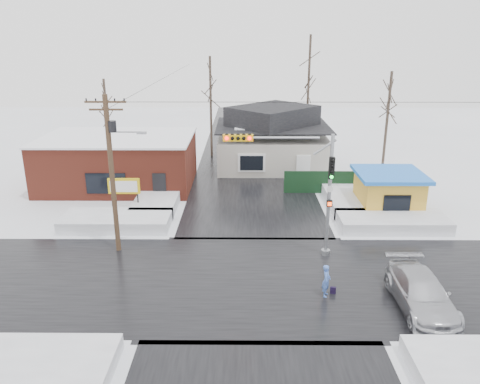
{
  "coord_description": "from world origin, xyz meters",
  "views": [
    {
      "loc": [
        -0.73,
        -21.27,
        11.96
      ],
      "look_at": [
        -0.91,
        5.3,
        3.0
      ],
      "focal_mm": 35.0,
      "sensor_mm": 36.0,
      "label": 1
    }
  ],
  "objects_px": {
    "utility_pole": "(112,166)",
    "pedestrian": "(326,281)",
    "marquee_sign": "(124,187)",
    "kiosk": "(388,192)",
    "traffic_signal": "(301,179)",
    "car": "(421,293)"
  },
  "relations": [
    {
      "from": "marquee_sign",
      "to": "traffic_signal",
      "type": "bearing_deg",
      "value": -29.72
    },
    {
      "from": "car",
      "to": "marquee_sign",
      "type": "bearing_deg",
      "value": 143.71
    },
    {
      "from": "utility_pole",
      "to": "kiosk",
      "type": "xyz_separation_m",
      "value": [
        17.43,
        6.49,
        -3.65
      ]
    },
    {
      "from": "utility_pole",
      "to": "pedestrian",
      "type": "bearing_deg",
      "value": -23.98
    },
    {
      "from": "traffic_signal",
      "to": "utility_pole",
      "type": "xyz_separation_m",
      "value": [
        -10.36,
        0.53,
        0.57
      ]
    },
    {
      "from": "marquee_sign",
      "to": "pedestrian",
      "type": "distance_m",
      "value": 16.48
    },
    {
      "from": "marquee_sign",
      "to": "kiosk",
      "type": "relative_size",
      "value": 0.55
    },
    {
      "from": "utility_pole",
      "to": "marquee_sign",
      "type": "relative_size",
      "value": 3.53
    },
    {
      "from": "utility_pole",
      "to": "pedestrian",
      "type": "distance_m",
      "value": 12.97
    },
    {
      "from": "traffic_signal",
      "to": "marquee_sign",
      "type": "height_order",
      "value": "traffic_signal"
    },
    {
      "from": "pedestrian",
      "to": "car",
      "type": "height_order",
      "value": "pedestrian"
    },
    {
      "from": "kiosk",
      "to": "pedestrian",
      "type": "bearing_deg",
      "value": -118.57
    },
    {
      "from": "kiosk",
      "to": "traffic_signal",
      "type": "bearing_deg",
      "value": -135.16
    },
    {
      "from": "utility_pole",
      "to": "pedestrian",
      "type": "height_order",
      "value": "utility_pole"
    },
    {
      "from": "traffic_signal",
      "to": "utility_pole",
      "type": "height_order",
      "value": "utility_pole"
    },
    {
      "from": "traffic_signal",
      "to": "marquee_sign",
      "type": "relative_size",
      "value": 2.75
    },
    {
      "from": "utility_pole",
      "to": "car",
      "type": "relative_size",
      "value": 1.66
    },
    {
      "from": "utility_pole",
      "to": "marquee_sign",
      "type": "bearing_deg",
      "value": 100.13
    },
    {
      "from": "utility_pole",
      "to": "pedestrian",
      "type": "relative_size",
      "value": 5.54
    },
    {
      "from": "utility_pole",
      "to": "kiosk",
      "type": "distance_m",
      "value": 18.95
    },
    {
      "from": "kiosk",
      "to": "pedestrian",
      "type": "xyz_separation_m",
      "value": [
        -6.24,
        -11.47,
        -0.65
      ]
    },
    {
      "from": "marquee_sign",
      "to": "car",
      "type": "bearing_deg",
      "value": -36.19
    }
  ]
}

